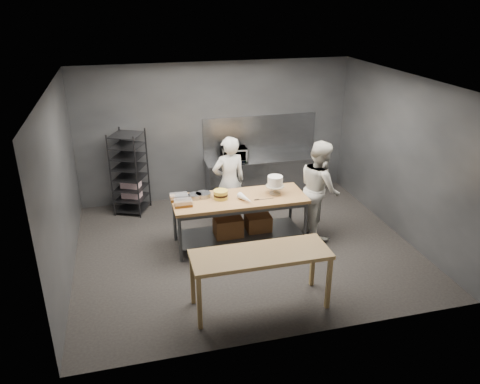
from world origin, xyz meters
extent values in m
plane|color=black|center=(0.00, 0.00, 0.00)|extent=(6.00, 6.00, 0.00)
cube|color=#4C4F54|center=(0.00, 2.50, 1.50)|extent=(6.00, 0.04, 3.00)
cube|color=olive|center=(-0.06, 0.19, 0.89)|extent=(2.40, 0.90, 0.06)
cube|color=#47494C|center=(-0.06, 0.19, 0.20)|extent=(2.25, 0.75, 0.03)
cylinder|color=#47494C|center=(-1.20, -0.20, 0.43)|extent=(0.06, 0.06, 0.86)
cylinder|color=#47494C|center=(-1.20, 0.58, 0.43)|extent=(0.06, 0.06, 0.86)
cylinder|color=#47494C|center=(1.08, -0.20, 0.43)|extent=(0.06, 0.06, 0.86)
cylinder|color=#47494C|center=(1.08, 0.58, 0.43)|extent=(0.06, 0.06, 0.86)
cube|color=brown|center=(-0.28, 0.15, 0.39)|extent=(0.50, 0.40, 0.35)
cube|color=brown|center=(0.30, 0.22, 0.36)|extent=(0.45, 0.38, 0.30)
cube|color=brown|center=(-0.24, -1.72, 0.87)|extent=(2.00, 0.70, 0.06)
cube|color=brown|center=(-1.19, -2.02, 0.42)|extent=(0.06, 0.06, 0.84)
cube|color=brown|center=(-1.19, -1.42, 0.42)|extent=(0.06, 0.06, 0.84)
cube|color=brown|center=(0.71, -2.02, 0.42)|extent=(0.06, 0.06, 0.84)
cube|color=brown|center=(0.71, -1.42, 0.42)|extent=(0.06, 0.06, 0.84)
cube|color=slate|center=(1.00, 2.18, 0.88)|extent=(2.60, 0.60, 0.04)
cube|color=slate|center=(1.00, 2.18, 0.43)|extent=(2.56, 0.56, 0.86)
cube|color=slate|center=(1.00, 2.48, 1.35)|extent=(2.60, 0.02, 0.90)
cube|color=black|center=(-1.92, 2.10, 0.88)|extent=(0.82, 0.84, 1.75)
cube|color=silver|center=(-1.92, 2.10, 0.54)|extent=(0.45, 0.38, 0.45)
imported|color=silver|center=(-0.07, 0.95, 0.92)|extent=(0.73, 0.53, 1.84)
imported|color=silver|center=(1.49, 0.21, 0.92)|extent=(0.76, 0.94, 1.85)
imported|color=black|center=(0.33, 2.18, 1.05)|extent=(0.54, 0.37, 0.30)
cylinder|color=#AEA38B|center=(0.61, 0.20, 0.93)|extent=(0.20, 0.20, 0.02)
cylinder|color=#AEA38B|center=(0.61, 0.20, 1.00)|extent=(0.06, 0.06, 0.12)
cylinder|color=#AEA38B|center=(0.61, 0.20, 1.07)|extent=(0.34, 0.34, 0.02)
cylinder|color=white|center=(0.61, 0.20, 1.17)|extent=(0.27, 0.27, 0.18)
cylinder|color=gold|center=(-0.40, 0.22, 0.95)|extent=(0.26, 0.26, 0.06)
cylinder|color=black|center=(-0.40, 0.22, 1.00)|extent=(0.26, 0.26, 0.04)
cylinder|color=gold|center=(-0.40, 0.22, 1.05)|extent=(0.26, 0.26, 0.06)
cylinder|color=gray|center=(-0.83, 0.37, 0.96)|extent=(0.24, 0.24, 0.07)
cylinder|color=gray|center=(-0.68, 0.39, 0.96)|extent=(0.27, 0.27, 0.07)
cylinder|color=gray|center=(-1.07, 0.36, 0.96)|extent=(0.28, 0.28, 0.07)
cone|color=white|center=(0.00, -0.02, 0.98)|extent=(0.24, 0.40, 0.12)
cube|color=slate|center=(0.39, 0.01, 0.92)|extent=(0.28, 0.02, 0.00)
cube|color=black|center=(0.21, 0.01, 0.93)|extent=(0.09, 0.02, 0.02)
cube|color=brown|center=(-1.09, 0.09, 0.95)|extent=(0.30, 0.20, 0.05)
cube|color=silver|center=(-1.09, 0.09, 1.00)|extent=(0.31, 0.21, 0.06)
cube|color=brown|center=(-1.12, 0.35, 0.95)|extent=(0.30, 0.20, 0.05)
cube|color=silver|center=(-1.12, 0.35, 1.00)|extent=(0.31, 0.21, 0.06)
camera|label=1|loc=(-1.95, -7.23, 4.32)|focal=35.00mm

